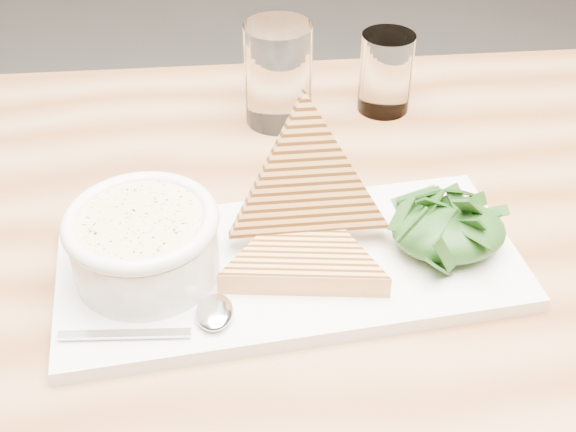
{
  "coord_description": "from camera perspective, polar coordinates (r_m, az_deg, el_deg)",
  "views": [
    {
      "loc": [
        -0.12,
        -0.6,
        1.23
      ],
      "look_at": [
        -0.07,
        -0.09,
        0.82
      ],
      "focal_mm": 45.0,
      "sensor_mm": 36.0,
      "label": 1
    }
  ],
  "objects": [
    {
      "name": "table_leg_br",
      "position": [
        1.32,
        17.7,
        -4.59
      ],
      "size": [
        0.06,
        0.06,
        0.73
      ],
      "primitive_type": "cylinder",
      "color": "#AC7B50",
      "rests_on": "ground"
    },
    {
      "name": "sandwich_flat",
      "position": [
        0.65,
        1.32,
        -2.98
      ],
      "size": [
        0.19,
        0.19,
        0.02
      ],
      "primitive_type": null,
      "rotation": [
        0.0,
        0.0,
        -0.14
      ],
      "color": "tan",
      "rests_on": "platter"
    },
    {
      "name": "bowl_rim",
      "position": [
        0.63,
        -11.56,
        -0.35
      ],
      "size": [
        0.13,
        0.13,
        0.01
      ],
      "primitive_type": "torus",
      "color": "white",
      "rests_on": "soup_bowl"
    },
    {
      "name": "glass_far",
      "position": [
        0.9,
        7.72,
        11.15
      ],
      "size": [
        0.06,
        0.06,
        0.1
      ],
      "primitive_type": "cylinder",
      "color": "white",
      "rests_on": "table_top"
    },
    {
      "name": "sandwich_lean",
      "position": [
        0.66,
        1.55,
        2.44
      ],
      "size": [
        0.17,
        0.15,
        0.2
      ],
      "primitive_type": null,
      "rotation": [
        1.17,
        0.0,
        0.0
      ],
      "color": "tan",
      "rests_on": "sandwich_flat"
    },
    {
      "name": "soup",
      "position": [
        0.63,
        -11.54,
        -0.49
      ],
      "size": [
        0.11,
        0.11,
        0.01
      ],
      "primitive_type": "cylinder",
      "color": "beige",
      "rests_on": "soup_bowl"
    },
    {
      "name": "spoon_handle",
      "position": [
        0.61,
        -12.79,
        -9.09
      ],
      "size": [
        0.11,
        0.02,
        0.0
      ],
      "primitive_type": "cube",
      "rotation": [
        0.0,
        0.0,
        -0.08
      ],
      "color": "silver",
      "rests_on": "platter"
    },
    {
      "name": "arugula_pile",
      "position": [
        0.67,
        12.65,
        -0.71
      ],
      "size": [
        0.11,
        0.1,
        0.05
      ],
      "primitive_type": null,
      "color": "#2C591F",
      "rests_on": "platter"
    },
    {
      "name": "platter",
      "position": [
        0.67,
        0.18,
        -3.92
      ],
      "size": [
        0.44,
        0.23,
        0.01
      ],
      "primitive_type": "cube",
      "rotation": [
        0.0,
        0.0,
        0.09
      ],
      "color": "white",
      "rests_on": "table_top"
    },
    {
      "name": "table_top",
      "position": [
        0.73,
        -5.26,
        -2.89
      ],
      "size": [
        1.11,
        0.75,
        0.04
      ],
      "primitive_type": "cube",
      "rotation": [
        0.0,
        0.0,
        -0.01
      ],
      "color": "#AC7B50",
      "rests_on": "ground"
    },
    {
      "name": "glass_near",
      "position": [
        0.86,
        -0.78,
        11.14
      ],
      "size": [
        0.08,
        0.08,
        0.12
      ],
      "primitive_type": "cylinder",
      "color": "white",
      "rests_on": "table_top"
    },
    {
      "name": "salad_base",
      "position": [
        0.68,
        12.57,
        -1.14
      ],
      "size": [
        0.11,
        0.08,
        0.04
      ],
      "primitive_type": "ellipsoid",
      "color": "black",
      "rests_on": "platter"
    },
    {
      "name": "soup_bowl",
      "position": [
        0.65,
        -11.2,
        -2.58
      ],
      "size": [
        0.13,
        0.13,
        0.05
      ],
      "primitive_type": "cylinder",
      "color": "white",
      "rests_on": "platter"
    },
    {
      "name": "spoon_bowl",
      "position": [
        0.61,
        -5.82,
        -7.56
      ],
      "size": [
        0.03,
        0.05,
        0.01
      ],
      "primitive_type": "ellipsoid",
      "rotation": [
        0.0,
        0.0,
        -0.08
      ],
      "color": "silver",
      "rests_on": "platter"
    }
  ]
}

